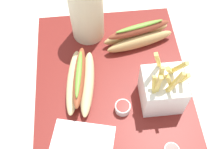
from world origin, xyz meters
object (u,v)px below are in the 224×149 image
at_px(fries_basket, 162,89).
at_px(hot_dog_1, 80,81).
at_px(soda_cup, 86,9).
at_px(ketchup_cup_2, 123,107).
at_px(hot_dog_2, 138,36).
at_px(napkin_stack, 81,149).

relative_size(fries_basket, hot_dog_1, 0.89).
bearing_deg(soda_cup, ketchup_cup_2, 15.05).
distance_m(hot_dog_2, napkin_stack, 0.30).
xyz_separation_m(fries_basket, hot_dog_2, (-0.16, -0.02, -0.02)).
xyz_separation_m(soda_cup, fries_basket, (0.21, 0.14, -0.04)).
distance_m(hot_dog_2, ketchup_cup_2, 0.19).
bearing_deg(hot_dog_1, fries_basket, 73.46).
height_order(fries_basket, ketchup_cup_2, fries_basket).
height_order(hot_dog_2, napkin_stack, hot_dog_2).
distance_m(hot_dog_1, ketchup_cup_2, 0.11).
relative_size(soda_cup, ketchup_cup_2, 7.51).
bearing_deg(soda_cup, hot_dog_1, -9.71).
height_order(fries_basket, napkin_stack, fries_basket).
xyz_separation_m(hot_dog_2, ketchup_cup_2, (0.18, -0.06, -0.02)).
distance_m(hot_dog_1, hot_dog_2, 0.18).
distance_m(fries_basket, ketchup_cup_2, 0.09).
xyz_separation_m(hot_dog_1, ketchup_cup_2, (0.07, 0.09, -0.01)).
bearing_deg(fries_basket, hot_dog_1, -106.54).
height_order(soda_cup, fries_basket, soda_cup).
bearing_deg(ketchup_cup_2, soda_cup, -164.95).
height_order(hot_dog_1, hot_dog_2, hot_dog_2).
xyz_separation_m(hot_dog_2, napkin_stack, (0.26, -0.15, -0.02)).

